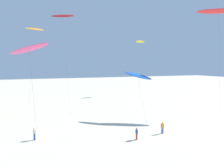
% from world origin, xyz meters
% --- Properties ---
extents(flying_kite_0, '(5.49, 11.67, 21.90)m').
position_xyz_m(flying_kite_0, '(0.13, 43.02, 21.07)').
color(flying_kite_0, red).
rests_on(flying_kite_0, ground).
extents(flying_kite_1, '(6.78, 7.21, 13.82)m').
position_xyz_m(flying_kite_1, '(-6.77, 32.45, 12.54)').
color(flying_kite_1, '#EA5193').
rests_on(flying_kite_1, ground).
extents(flying_kite_2, '(4.66, 7.80, 8.90)m').
position_xyz_m(flying_kite_2, '(11.56, 28.13, 7.92)').
color(flying_kite_2, blue).
rests_on(flying_kite_2, ground).
extents(flying_kite_3, '(8.35, 5.71, 21.56)m').
position_xyz_m(flying_kite_3, '(29.97, 27.18, 21.05)').
color(flying_kite_3, red).
rests_on(flying_kite_3, ground).
extents(flying_kite_4, '(5.53, 11.21, 20.18)m').
position_xyz_m(flying_kite_4, '(-6.00, 53.67, 19.61)').
color(flying_kite_4, orange).
rests_on(flying_kite_4, ground).
extents(flying_kite_6, '(4.56, 7.12, 18.46)m').
position_xyz_m(flying_kite_6, '(27.47, 55.04, 17.94)').
color(flying_kite_6, yellow).
rests_on(flying_kite_6, ground).
extents(person_foreground_walker, '(0.34, 0.42, 1.63)m').
position_xyz_m(person_foreground_walker, '(-6.20, 23.40, 0.89)').
color(person_foreground_walker, '#284CA3').
rests_on(person_foreground_walker, ground).
extents(person_near_left, '(0.49, 0.28, 1.72)m').
position_xyz_m(person_near_left, '(10.84, 19.27, 0.95)').
color(person_near_left, '#284CA3').
rests_on(person_near_left, ground).
extents(person_far_watcher, '(0.22, 0.51, 1.60)m').
position_xyz_m(person_far_watcher, '(6.30, 18.62, 0.88)').
color(person_far_watcher, red).
rests_on(person_far_watcher, ground).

